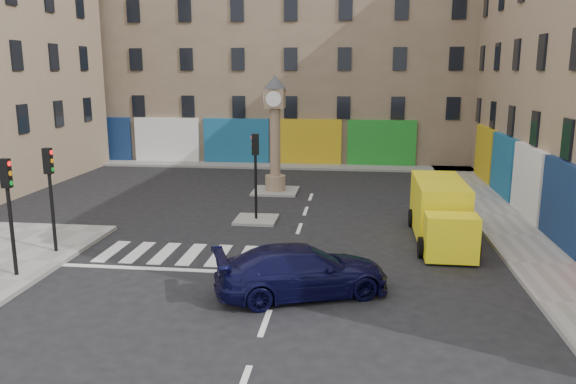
% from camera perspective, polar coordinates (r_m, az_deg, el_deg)
% --- Properties ---
extents(ground, '(120.00, 120.00, 0.00)m').
position_cam_1_polar(ground, '(16.85, -1.25, -10.27)').
color(ground, black).
rests_on(ground, ground).
extents(sidewalk_right, '(2.60, 30.00, 0.15)m').
position_cam_1_polar(sidewalk_right, '(26.99, 20.55, -2.22)').
color(sidewalk_right, gray).
rests_on(sidewalk_right, ground).
extents(sidewalk_far, '(32.00, 2.40, 0.15)m').
position_cam_1_polar(sidewalk_far, '(38.65, -2.51, 2.74)').
color(sidewalk_far, gray).
rests_on(sidewalk_far, ground).
extents(island_near, '(1.80, 1.80, 0.12)m').
position_cam_1_polar(island_near, '(24.63, -3.25, -2.82)').
color(island_near, gray).
rests_on(island_near, ground).
extents(island_far, '(2.40, 2.40, 0.12)m').
position_cam_1_polar(island_far, '(30.39, -1.29, 0.10)').
color(island_far, gray).
rests_on(island_far, ground).
extents(building_far, '(32.00, 10.00, 17.00)m').
position_cam_1_polar(building_far, '(43.90, -1.36, 14.92)').
color(building_far, '#7E6C54').
rests_on(building_far, ground).
extents(traffic_light_left_near, '(0.28, 0.22, 3.70)m').
position_cam_1_polar(traffic_light_left_near, '(19.20, -26.53, -0.58)').
color(traffic_light_left_near, black).
rests_on(traffic_light_left_near, sidewalk_left).
extents(traffic_light_left_far, '(0.28, 0.22, 3.70)m').
position_cam_1_polar(traffic_light_left_far, '(21.20, -23.03, 0.84)').
color(traffic_light_left_far, black).
rests_on(traffic_light_left_far, sidewalk_left).
extents(traffic_light_island, '(0.28, 0.22, 3.70)m').
position_cam_1_polar(traffic_light_island, '(24.10, -3.32, 3.00)').
color(traffic_light_island, black).
rests_on(traffic_light_island, island_near).
extents(clock_pillar, '(1.20, 1.20, 6.10)m').
position_cam_1_polar(clock_pillar, '(29.85, -1.32, 6.66)').
color(clock_pillar, '#8C745C').
rests_on(clock_pillar, island_far).
extents(navy_sedan, '(5.51, 3.78, 1.48)m').
position_cam_1_polar(navy_sedan, '(16.52, 1.44, -7.99)').
color(navy_sedan, black).
rests_on(navy_sedan, ground).
extents(yellow_van, '(2.13, 6.13, 2.22)m').
position_cam_1_polar(yellow_van, '(22.52, 15.25, -1.94)').
color(yellow_van, yellow).
rests_on(yellow_van, ground).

